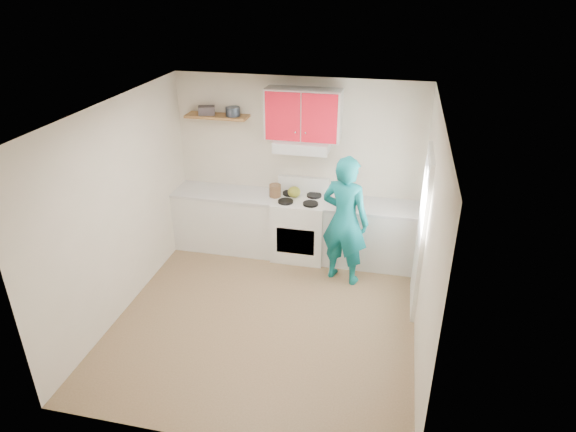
% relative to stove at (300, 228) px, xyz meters
% --- Properties ---
extents(floor, '(3.80, 3.80, 0.00)m').
position_rel_stove_xyz_m(floor, '(-0.10, -1.57, -0.46)').
color(floor, brown).
rests_on(floor, ground).
extents(ceiling, '(3.60, 3.80, 0.04)m').
position_rel_stove_xyz_m(ceiling, '(-0.10, -1.57, 2.14)').
color(ceiling, white).
rests_on(ceiling, floor).
extents(back_wall, '(3.60, 0.04, 2.60)m').
position_rel_stove_xyz_m(back_wall, '(-0.10, 0.32, 0.84)').
color(back_wall, beige).
rests_on(back_wall, floor).
extents(front_wall, '(3.60, 0.04, 2.60)m').
position_rel_stove_xyz_m(front_wall, '(-0.10, -3.47, 0.84)').
color(front_wall, beige).
rests_on(front_wall, floor).
extents(left_wall, '(0.04, 3.80, 2.60)m').
position_rel_stove_xyz_m(left_wall, '(-1.90, -1.57, 0.84)').
color(left_wall, beige).
rests_on(left_wall, floor).
extents(right_wall, '(0.04, 3.80, 2.60)m').
position_rel_stove_xyz_m(right_wall, '(1.70, -1.57, 0.84)').
color(right_wall, beige).
rests_on(right_wall, floor).
extents(door, '(0.05, 0.85, 2.05)m').
position_rel_stove_xyz_m(door, '(1.68, -0.88, 0.56)').
color(door, white).
rests_on(door, floor).
extents(door_glass, '(0.01, 0.55, 0.95)m').
position_rel_stove_xyz_m(door_glass, '(1.65, -0.88, 0.99)').
color(door_glass, white).
rests_on(door_glass, door).
extents(counter_left, '(1.52, 0.60, 0.90)m').
position_rel_stove_xyz_m(counter_left, '(-1.14, 0.02, -0.01)').
color(counter_left, silver).
rests_on(counter_left, floor).
extents(counter_right, '(1.32, 0.60, 0.90)m').
position_rel_stove_xyz_m(counter_right, '(1.04, 0.02, -0.01)').
color(counter_right, silver).
rests_on(counter_right, floor).
extents(stove, '(0.76, 0.65, 0.92)m').
position_rel_stove_xyz_m(stove, '(0.00, 0.00, 0.00)').
color(stove, white).
rests_on(stove, floor).
extents(range_hood, '(0.76, 0.44, 0.15)m').
position_rel_stove_xyz_m(range_hood, '(0.00, 0.10, 1.24)').
color(range_hood, silver).
rests_on(range_hood, back_wall).
extents(upper_cabinets, '(1.02, 0.33, 0.70)m').
position_rel_stove_xyz_m(upper_cabinets, '(0.00, 0.16, 1.66)').
color(upper_cabinets, red).
rests_on(upper_cabinets, back_wall).
extents(shelf, '(0.90, 0.30, 0.04)m').
position_rel_stove_xyz_m(shelf, '(-1.25, 0.18, 1.56)').
color(shelf, brown).
rests_on(shelf, back_wall).
extents(books, '(0.27, 0.23, 0.12)m').
position_rel_stove_xyz_m(books, '(-1.40, 0.16, 1.64)').
color(books, '#41393D').
rests_on(books, shelf).
extents(tin, '(0.25, 0.25, 0.12)m').
position_rel_stove_xyz_m(tin, '(-1.01, 0.18, 1.64)').
color(tin, '#333D4C').
rests_on(tin, shelf).
extents(kettle, '(0.25, 0.25, 0.16)m').
position_rel_stove_xyz_m(kettle, '(-0.10, 0.07, 0.54)').
color(kettle, olive).
rests_on(kettle, stove).
extents(crock, '(0.18, 0.18, 0.20)m').
position_rel_stove_xyz_m(crock, '(-0.38, 0.02, 0.54)').
color(crock, '#513823').
rests_on(crock, counter_left).
extents(cutting_board, '(0.32, 0.27, 0.02)m').
position_rel_stove_xyz_m(cutting_board, '(0.71, -0.03, 0.45)').
color(cutting_board, olive).
rests_on(cutting_board, counter_right).
extents(silicone_mat, '(0.33, 0.30, 0.01)m').
position_rel_stove_xyz_m(silicone_mat, '(1.40, 0.03, 0.44)').
color(silicone_mat, red).
rests_on(silicone_mat, counter_right).
extents(person, '(0.76, 0.61, 1.81)m').
position_rel_stove_xyz_m(person, '(0.71, -0.51, 0.44)').
color(person, '#0C6A72').
rests_on(person, floor).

